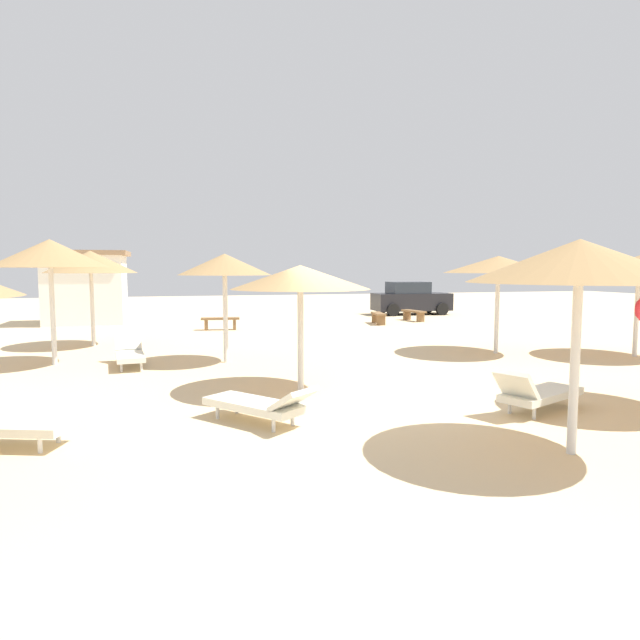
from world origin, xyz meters
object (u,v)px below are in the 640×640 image
Objects in this scene: parasol_5 at (498,265)px; parasol_9 at (225,265)px; parasol_2 at (300,278)px; bench_2 at (220,321)px; lounger_0 at (130,353)px; parasol_8 at (91,262)px; beach_cabana at (86,287)px; parked_car at (411,299)px; parasol_3 at (579,262)px; bench_1 at (414,313)px; lounger_3 at (537,393)px; bench_0 at (378,316)px; parasol_0 at (50,254)px; parasol_6 at (639,269)px; lounger_2 at (261,404)px.

parasol_9 reaches higher than parasol_5.
bench_2 is at bearing 93.13° from parasol_2.
parasol_5 is 10.22m from lounger_0.
parasol_8 is 4.86m from lounger_0.
parasol_5 is 17.61m from beach_cabana.
parasol_5 reaches higher than bench_2.
lounger_0 is (1.36, -4.07, -2.29)m from parasol_8.
parasol_2 is 18.95m from parked_car.
parasol_3 is 14.44m from parasol_8.
parasol_8 reaches higher than bench_1.
bench_1 is at bearing -10.70° from beach_cabana.
bench_1 is at bearing 9.26° from bench_2.
bench_2 is at bearing 106.36° from lounger_3.
parasol_5 is (3.91, 7.80, 0.02)m from parasol_3.
parked_car is (3.47, 4.31, 0.48)m from bench_0.
parasol_8 is at bearing 121.75° from parasol_2.
parasol_0 reaches higher than parasol_8.
beach_cabana reaches higher than bench_0.
bench_1 is 0.38× the size of parked_car.
beach_cabana is at bearing 139.12° from parasol_6.
bench_2 is 11.44m from parked_car.
parasol_8 reaches higher than parked_car.
parasol_9 is 0.77× the size of beach_cabana.
beach_cabana reaches higher than parked_car.
parasol_3 is 0.69× the size of parked_car.
parasol_3 reaches higher than bench_2.
bench_2 is at bearing 69.36° from lounger_0.
parasol_0 is at bearing 122.55° from lounger_2.
parasol_2 is at bearing -73.27° from parasol_9.
parasol_3 reaches higher than parasol_2.
bench_2 is at bearing -175.44° from bench_0.
parasol_2 is 1.77× the size of bench_1.
parked_car is at bearing 90.56° from parasol_6.
bench_0 is at bearing 91.55° from parasol_5.
beach_cabana is at bearing 93.93° from parasol_0.
parasol_8 is 12.03m from bench_0.
lounger_3 is at bearing -108.31° from parked_car.
parasol_3 is 9.07m from parasol_9.
parasol_8 is at bearing -159.28° from bench_1.
bench_0 is at bearing -16.43° from beach_cabana.
parasol_9 is 13.30m from bench_1.
lounger_2 is (-7.62, -5.35, -2.21)m from parasol_5.
parasol_5 is at bearing -2.99° from lounger_0.
parasol_3 is 1.43× the size of lounger_3.
lounger_2 is at bearing -69.55° from parasol_8.
parked_car is at bearing 43.32° from lounger_0.
parasol_3 is 1.00× the size of parasol_9.
parasol_0 is at bearing 174.18° from parasol_5.
parked_car is (-0.14, 14.47, -1.58)m from parasol_6.
parasol_6 is 14.56m from parked_car.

